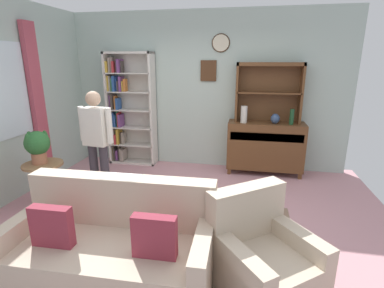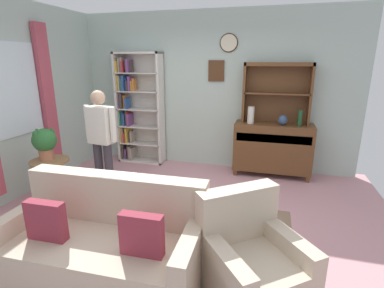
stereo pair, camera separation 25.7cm
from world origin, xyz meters
The scene contains 14 objects.
ground_plane centered at (0.00, 0.00, -0.01)m, with size 5.40×4.60×0.02m, color #C68C93.
wall_back centered at (0.00, 2.13, 1.41)m, with size 5.00×0.09×2.80m.
area_rug centered at (0.20, -0.30, 0.00)m, with size 2.32×1.72×0.01m, color #846651.
bookshelf centered at (-1.49, 1.94, 1.06)m, with size 0.90×0.30×2.10m.
sideboard centered at (1.08, 1.86, 0.51)m, with size 1.30×0.45×0.92m.
sideboard_hutch centered at (1.08, 1.97, 1.56)m, with size 1.10×0.26×1.00m.
vase_tall centered at (0.69, 1.78, 1.06)m, with size 0.11×0.11×0.29m, color beige.
vase_round centered at (1.21, 1.79, 1.01)m, with size 0.15×0.15×0.17m, color #33476B.
bottle_wine centered at (1.47, 1.77, 1.05)m, with size 0.07×0.07×0.26m, color #194223.
couch_floral centered at (-0.37, -1.12, 0.31)m, with size 1.82×0.90×0.90m.
armchair_floral centered at (0.95, -1.00, 0.29)m, with size 1.07×1.08×0.88m.
plant_stand centered at (-1.92, 0.03, 0.38)m, with size 0.52×0.52×0.61m.
potted_plant_large centered at (-1.97, 0.03, 0.87)m, with size 0.32×0.32×0.44m.
person_reading centered at (-1.27, 0.35, 0.91)m, with size 0.53×0.24×1.56m.
Camera 1 is at (0.77, -3.22, 1.95)m, focal length 27.34 mm.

